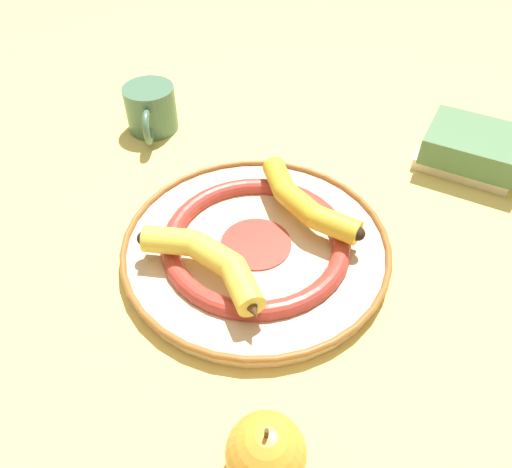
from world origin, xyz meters
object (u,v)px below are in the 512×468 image
object	(u,v)px
coffee_mug	(151,109)
apple	(266,453)
decorative_bowl	(256,245)
banana_a	(210,261)
book_stack	(474,150)
banana_b	(302,201)

from	to	relation	value
coffee_mug	apple	world-z (taller)	apple
decorative_bowl	banana_a	size ratio (longest dim) A/B	2.05
coffee_mug	apple	xyz separation A→B (m)	(-0.00, -0.63, -0.00)
banana_a	book_stack	world-z (taller)	banana_a
banana_b	apple	world-z (taller)	apple
banana_a	banana_b	distance (m)	0.17
book_stack	coffee_mug	world-z (taller)	coffee_mug
banana_a	apple	distance (m)	0.24
decorative_bowl	banana_b	distance (m)	0.09
book_stack	coffee_mug	bearing A→B (deg)	-171.08
banana_b	apple	distance (m)	0.34
book_stack	apple	xyz separation A→B (m)	(-0.48, -0.35, 0.01)
decorative_bowl	banana_a	distance (m)	0.09
banana_b	decorative_bowl	bearing A→B (deg)	-88.24
decorative_bowl	coffee_mug	world-z (taller)	coffee_mug
decorative_bowl	coffee_mug	bearing A→B (deg)	102.72
decorative_bowl	coffee_mug	xyz separation A→B (m)	(-0.08, 0.35, 0.03)
coffee_mug	apple	bearing A→B (deg)	14.28
decorative_bowl	banana_b	xyz separation A→B (m)	(0.08, 0.03, 0.04)
banana_a	banana_b	bearing A→B (deg)	-99.20
banana_a	apple	bearing A→B (deg)	144.24
decorative_bowl	banana_b	world-z (taller)	banana_b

